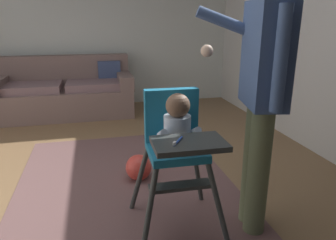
{
  "coord_description": "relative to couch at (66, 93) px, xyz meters",
  "views": [
    {
      "loc": [
        -0.1,
        -2.45,
        1.37
      ],
      "look_at": [
        0.32,
        -0.67,
        0.79
      ],
      "focal_mm": 33.73,
      "sensor_mm": 36.0,
      "label": 1
    }
  ],
  "objects": [
    {
      "name": "high_chair",
      "position": [
        0.92,
        -3.04,
        0.33
      ],
      "size": [
        0.62,
        0.73,
        0.96
      ],
      "rotation": [
        0.0,
        0.0,
        -1.59
      ],
      "color": "#333736",
      "rests_on": "ground"
    },
    {
      "name": "couch",
      "position": [
        0.0,
        0.0,
        0.0
      ],
      "size": [
        1.97,
        0.86,
        0.86
      ],
      "rotation": [
        0.0,
        0.0,
        -1.57
      ],
      "color": "#79615B",
      "rests_on": "ground"
    },
    {
      "name": "wall_far",
      "position": [
        0.53,
        0.52,
        0.97
      ],
      "size": [
        5.16,
        0.06,
        2.61
      ],
      "primitive_type": "cube",
      "color": "silver",
      "rests_on": "ground"
    },
    {
      "name": "ground",
      "position": [
        0.53,
        -2.41,
        -0.38
      ],
      "size": [
        5.96,
        7.4,
        0.1
      ],
      "primitive_type": "cube",
      "color": "olive"
    },
    {
      "name": "toy_ball",
      "position": [
        0.76,
        -2.31,
        -0.22
      ],
      "size": [
        0.23,
        0.23,
        0.23
      ],
      "primitive_type": "sphere",
      "color": "#D13D33",
      "rests_on": "ground"
    },
    {
      "name": "adult_standing",
      "position": [
        1.43,
        -3.15,
        0.61
      ],
      "size": [
        0.51,
        0.57,
        1.67
      ],
      "rotation": [
        0.0,
        0.0,
        2.93
      ],
      "color": "#616A49",
      "rests_on": "ground"
    },
    {
      "name": "area_rug",
      "position": [
        0.64,
        -2.44,
        -0.33
      ],
      "size": [
        1.84,
        2.48,
        0.01
      ],
      "primitive_type": "cube",
      "color": "brown",
      "rests_on": "ground"
    },
    {
      "name": "wall_right",
      "position": [
        2.74,
        -2.11,
        0.97
      ],
      "size": [
        0.06,
        6.4,
        2.61
      ],
      "primitive_type": "cube",
      "color": "silver",
      "rests_on": "ground"
    }
  ]
}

